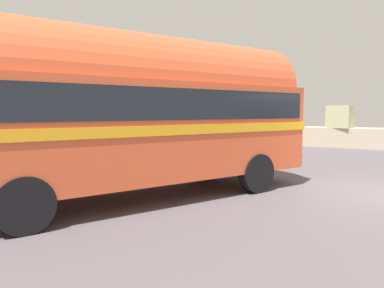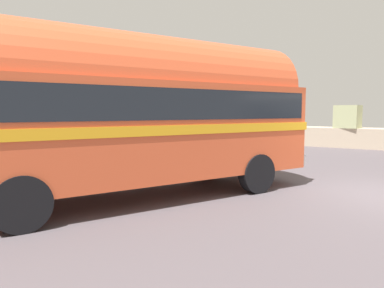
% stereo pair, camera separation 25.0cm
% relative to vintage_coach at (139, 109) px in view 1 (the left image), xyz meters
% --- Properties ---
extents(vintage_coach, '(5.56, 8.83, 3.70)m').
position_rel_vintage_coach_xyz_m(vintage_coach, '(0.00, 0.00, 0.00)').
color(vintage_coach, black).
rests_on(vintage_coach, ground).
extents(second_coach, '(4.67, 8.91, 3.70)m').
position_rel_vintage_coach_xyz_m(second_coach, '(-4.97, 0.03, 0.00)').
color(second_coach, black).
rests_on(second_coach, ground).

